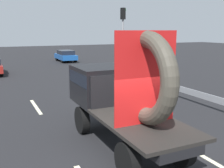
% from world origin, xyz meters
% --- Properties ---
extents(ground_plane, '(120.00, 120.00, 0.00)m').
position_xyz_m(ground_plane, '(0.00, 0.00, 0.00)').
color(ground_plane, black).
extents(flatbed_truck, '(2.02, 5.62, 3.75)m').
position_xyz_m(flatbed_truck, '(0.12, 1.38, 1.73)').
color(flatbed_truck, black).
rests_on(flatbed_truck, ground_plane).
extents(traffic_light, '(0.42, 0.36, 5.50)m').
position_xyz_m(traffic_light, '(6.40, 13.07, 3.61)').
color(traffic_light, gray).
rests_on(traffic_light, ground_plane).
extents(guardrail, '(0.10, 15.08, 0.71)m').
position_xyz_m(guardrail, '(5.86, 7.23, 0.53)').
color(guardrail, gray).
rests_on(guardrail, ground_plane).
extents(lane_dash_left_far, '(0.16, 2.78, 0.01)m').
position_xyz_m(lane_dash_left_far, '(-1.71, 6.82, 0.00)').
color(lane_dash_left_far, beige).
rests_on(lane_dash_left_far, ground_plane).
extents(lane_dash_right_near, '(0.16, 2.01, 0.01)m').
position_xyz_m(lane_dash_right_near, '(1.95, -0.77, 0.00)').
color(lane_dash_right_near, beige).
rests_on(lane_dash_right_near, ground_plane).
extents(lane_dash_right_far, '(0.16, 2.01, 0.01)m').
position_xyz_m(lane_dash_right_far, '(1.95, 7.22, 0.00)').
color(lane_dash_right_far, beige).
rests_on(lane_dash_right_far, ground_plane).
extents(oncoming_car, '(1.80, 4.20, 1.37)m').
position_xyz_m(oncoming_car, '(5.00, 25.35, 0.73)').
color(oncoming_car, black).
rests_on(oncoming_car, ground_plane).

